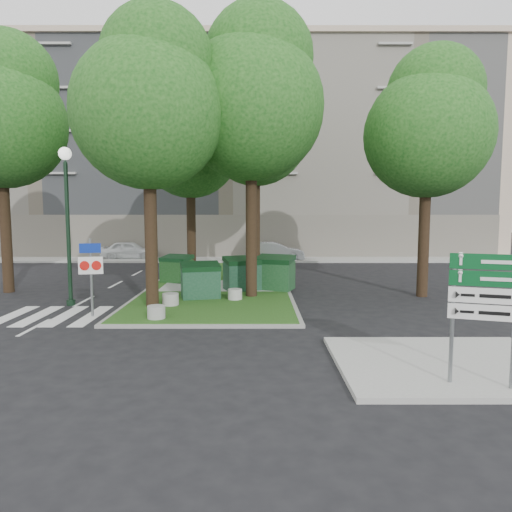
{
  "coord_description": "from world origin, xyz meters",
  "views": [
    {
      "loc": [
        2.16,
        -13.46,
        3.51
      ],
      "look_at": [
        2.18,
        1.65,
        2.0
      ],
      "focal_mm": 32.0,
      "sensor_mm": 36.0,
      "label": 1
    }
  ],
  "objects_px": {
    "tree_street_right": "(430,123)",
    "dumpster_a": "(177,269)",
    "bollard_mid": "(156,312)",
    "bollard_right": "(235,294)",
    "litter_bin": "(265,261)",
    "street_lamp": "(67,207)",
    "tree_median_near_right": "(254,93)",
    "traffic_sign_pole": "(91,267)",
    "dumpster_d": "(275,273)",
    "tree_street_left": "(2,111)",
    "directional_sign": "(484,299)",
    "tree_median_mid": "(192,139)",
    "dumpster_c": "(243,274)",
    "car_white": "(130,250)",
    "dumpster_b": "(200,281)",
    "tree_median_near_left": "(151,99)",
    "car_silver": "(275,252)",
    "tree_median_far": "(258,122)",
    "bollard_left": "(170,299)"
  },
  "relations": [
    {
      "from": "dumpster_b",
      "to": "bollard_right",
      "type": "xyz_separation_m",
      "value": [
        1.36,
        -0.35,
        -0.47
      ]
    },
    {
      "from": "tree_street_left",
      "to": "car_silver",
      "type": "bearing_deg",
      "value": 45.24
    },
    {
      "from": "tree_street_left",
      "to": "dumpster_b",
      "type": "height_order",
      "value": "tree_street_left"
    },
    {
      "from": "dumpster_c",
      "to": "car_white",
      "type": "height_order",
      "value": "dumpster_c"
    },
    {
      "from": "bollard_mid",
      "to": "traffic_sign_pole",
      "type": "height_order",
      "value": "traffic_sign_pole"
    },
    {
      "from": "tree_median_near_right",
      "to": "street_lamp",
      "type": "height_order",
      "value": "tree_median_near_right"
    },
    {
      "from": "dumpster_d",
      "to": "dumpster_a",
      "type": "bearing_deg",
      "value": 177.05
    },
    {
      "from": "dumpster_d",
      "to": "bollard_left",
      "type": "distance_m",
      "value": 5.15
    },
    {
      "from": "bollard_right",
      "to": "street_lamp",
      "type": "bearing_deg",
      "value": -174.78
    },
    {
      "from": "tree_street_left",
      "to": "dumpster_a",
      "type": "height_order",
      "value": "tree_street_left"
    },
    {
      "from": "tree_median_far",
      "to": "dumpster_a",
      "type": "relative_size",
      "value": 7.15
    },
    {
      "from": "tree_median_far",
      "to": "tree_median_mid",
      "type": "bearing_deg",
      "value": -136.85
    },
    {
      "from": "dumpster_d",
      "to": "tree_median_near_left",
      "type": "bearing_deg",
      "value": -121.02
    },
    {
      "from": "litter_bin",
      "to": "street_lamp",
      "type": "relative_size",
      "value": 0.14
    },
    {
      "from": "bollard_mid",
      "to": "street_lamp",
      "type": "distance_m",
      "value": 5.62
    },
    {
      "from": "tree_median_mid",
      "to": "dumpster_a",
      "type": "height_order",
      "value": "tree_median_mid"
    },
    {
      "from": "tree_median_far",
      "to": "bollard_mid",
      "type": "bearing_deg",
      "value": -105.95
    },
    {
      "from": "tree_median_mid",
      "to": "street_lamp",
      "type": "xyz_separation_m",
      "value": [
        -3.79,
        -5.82,
        -3.34
      ]
    },
    {
      "from": "dumpster_a",
      "to": "tree_median_mid",
      "type": "bearing_deg",
      "value": 79.53
    },
    {
      "from": "litter_bin",
      "to": "tree_median_far",
      "type": "bearing_deg",
      "value": -108.81
    },
    {
      "from": "tree_median_mid",
      "to": "dumpster_c",
      "type": "height_order",
      "value": "tree_median_mid"
    },
    {
      "from": "tree_street_right",
      "to": "street_lamp",
      "type": "xyz_separation_m",
      "value": [
        -13.79,
        -1.82,
        -3.35
      ]
    },
    {
      "from": "tree_street_left",
      "to": "directional_sign",
      "type": "bearing_deg",
      "value": -36.16
    },
    {
      "from": "tree_median_near_left",
      "to": "traffic_sign_pole",
      "type": "relative_size",
      "value": 4.06
    },
    {
      "from": "dumpster_a",
      "to": "car_silver",
      "type": "height_order",
      "value": "dumpster_a"
    },
    {
      "from": "bollard_left",
      "to": "bollard_mid",
      "type": "height_order",
      "value": "bollard_left"
    },
    {
      "from": "litter_bin",
      "to": "car_white",
      "type": "xyz_separation_m",
      "value": [
        -9.59,
        5.75,
        0.15
      ]
    },
    {
      "from": "tree_median_mid",
      "to": "tree_median_far",
      "type": "relative_size",
      "value": 0.84
    },
    {
      "from": "tree_median_near_left",
      "to": "litter_bin",
      "type": "height_order",
      "value": "tree_median_near_left"
    },
    {
      "from": "tree_street_left",
      "to": "dumpster_d",
      "type": "height_order",
      "value": "tree_street_left"
    },
    {
      "from": "litter_bin",
      "to": "car_silver",
      "type": "relative_size",
      "value": 0.2
    },
    {
      "from": "dumpster_c",
      "to": "litter_bin",
      "type": "distance_m",
      "value": 7.5
    },
    {
      "from": "bollard_right",
      "to": "directional_sign",
      "type": "bearing_deg",
      "value": -59.18
    },
    {
      "from": "tree_median_near_right",
      "to": "dumpster_a",
      "type": "height_order",
      "value": "tree_median_near_right"
    },
    {
      "from": "tree_street_right",
      "to": "dumpster_a",
      "type": "bearing_deg",
      "value": 164.37
    },
    {
      "from": "bollard_mid",
      "to": "bollard_right",
      "type": "bearing_deg",
      "value": 53.11
    },
    {
      "from": "dumpster_c",
      "to": "bollard_left",
      "type": "xyz_separation_m",
      "value": [
        -2.51,
        -3.23,
        -0.48
      ]
    },
    {
      "from": "car_white",
      "to": "car_silver",
      "type": "distance_m",
      "value": 10.41
    },
    {
      "from": "tree_median_near_right",
      "to": "bollard_right",
      "type": "bearing_deg",
      "value": -132.91
    },
    {
      "from": "car_silver",
      "to": "directional_sign",
      "type": "bearing_deg",
      "value": -175.87
    },
    {
      "from": "bollard_mid",
      "to": "tree_median_far",
      "type": "bearing_deg",
      "value": 74.05
    },
    {
      "from": "dumpster_c",
      "to": "street_lamp",
      "type": "xyz_separation_m",
      "value": [
        -6.32,
        -2.7,
        2.83
      ]
    },
    {
      "from": "dumpster_a",
      "to": "street_lamp",
      "type": "bearing_deg",
      "value": -99.75
    },
    {
      "from": "tree_median_near_right",
      "to": "dumpster_b",
      "type": "distance_m",
      "value": 7.5
    },
    {
      "from": "tree_median_near_left",
      "to": "dumpster_d",
      "type": "xyz_separation_m",
      "value": [
        4.41,
        3.47,
        -6.49
      ]
    },
    {
      "from": "tree_median_near_left",
      "to": "bollard_left",
      "type": "relative_size",
      "value": 17.94
    },
    {
      "from": "tree_median_near_right",
      "to": "litter_bin",
      "type": "relative_size",
      "value": 14.35
    },
    {
      "from": "tree_median_near_right",
      "to": "tree_median_mid",
      "type": "distance_m",
      "value": 5.5
    },
    {
      "from": "tree_median_mid",
      "to": "bollard_left",
      "type": "relative_size",
      "value": 17.02
    },
    {
      "from": "tree_median_near_right",
      "to": "traffic_sign_pole",
      "type": "distance_m",
      "value": 8.85
    }
  ]
}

